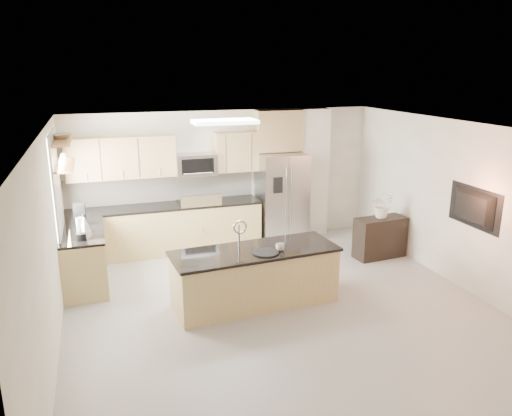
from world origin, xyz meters
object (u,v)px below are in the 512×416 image
object	(u,v)px
island	(255,276)
kettle	(84,224)
platter	(266,253)
range	(199,225)
television	(470,208)
bowl	(61,135)
blender	(81,230)
microwave	(196,164)
cup	(280,247)
credenza	(380,237)
refrigerator	(281,198)
coffee_maker	(80,215)
flower_vase	(383,199)

from	to	relation	value
island	kettle	distance (m)	2.79
island	platter	size ratio (longest dim) A/B	6.68
range	television	bearing A→B (deg)	-41.64
platter	bowl	bearing A→B (deg)	145.13
television	blender	bearing A→B (deg)	74.28
bowl	television	bearing A→B (deg)	-21.38
range	microwave	distance (m)	1.16
cup	bowl	size ratio (longest dim) A/B	0.33
platter	blender	xyz separation A→B (m)	(-2.48, 1.17, 0.22)
microwave	credenza	world-z (taller)	microwave
refrigerator	television	xyz separation A→B (m)	(1.85, -3.07, 0.46)
island	bowl	xyz separation A→B (m)	(-2.56, 1.67, 1.96)
range	bowl	world-z (taller)	bowl
microwave	credenza	distance (m)	3.67
island	cup	size ratio (longest dim) A/B	18.99
refrigerator	blender	world-z (taller)	refrigerator
cup	coffee_maker	size ratio (longest dim) A/B	0.39
range	bowl	xyz separation A→B (m)	(-2.25, -0.87, 1.91)
microwave	blender	size ratio (longest dim) A/B	2.21
cup	kettle	xyz separation A→B (m)	(-2.67, 1.53, 0.15)
island	television	size ratio (longest dim) A/B	2.31
blender	flower_vase	world-z (taller)	flower_vase
refrigerator	platter	distance (m)	2.95
flower_vase	blender	bearing A→B (deg)	-178.51
bowl	platter	bearing A→B (deg)	-34.87
bowl	refrigerator	bearing A→B (deg)	11.84
cup	flower_vase	bearing A→B (deg)	27.19
island	range	bearing A→B (deg)	92.72
refrigerator	kettle	world-z (taller)	refrigerator
range	platter	xyz separation A→B (m)	(0.41, -2.72, 0.38)
island	blender	xyz separation A→B (m)	(-2.38, 0.99, 0.65)
cup	coffee_maker	xyz separation A→B (m)	(-2.74, 1.93, 0.19)
coffee_maker	microwave	bearing A→B (deg)	22.46
range	flower_vase	bearing A→B (deg)	-24.61
microwave	flower_vase	xyz separation A→B (m)	(3.09, -1.54, -0.54)
blender	bowl	size ratio (longest dim) A/B	0.86
credenza	television	size ratio (longest dim) A/B	0.87
refrigerator	credenza	distance (m)	2.05
cup	coffee_maker	world-z (taller)	coffee_maker
island	coffee_maker	world-z (taller)	island
platter	television	size ratio (longest dim) A/B	0.35
credenza	flower_vase	bearing A→B (deg)	51.72
refrigerator	credenza	xyz separation A→B (m)	(1.41, -1.40, -0.52)
cup	blender	size ratio (longest dim) A/B	0.38
kettle	platter	bearing A→B (deg)	-32.90
kettle	television	size ratio (longest dim) A/B	0.26
kettle	flower_vase	bearing A→B (deg)	-3.03
platter	blender	size ratio (longest dim) A/B	1.08
range	blender	distance (m)	2.66
refrigerator	island	size ratio (longest dim) A/B	0.72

